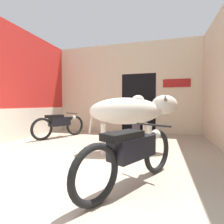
% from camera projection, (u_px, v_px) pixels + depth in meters
% --- Properties ---
extents(ground_plane, '(30.00, 30.00, 0.00)m').
position_uv_depth(ground_plane, '(47.00, 188.00, 2.26)').
color(ground_plane, tan).
extents(wall_left_shopfront, '(0.25, 4.80, 3.44)m').
position_uv_depth(wall_left_shopfront, '(15.00, 85.00, 5.27)').
color(wall_left_shopfront, red).
rests_on(wall_left_shopfront, ground_plane).
extents(wall_back_with_doorway, '(5.54, 0.93, 3.44)m').
position_uv_depth(wall_back_with_doorway, '(131.00, 94.00, 7.00)').
color(wall_back_with_doorway, beige).
rests_on(wall_back_with_doorway, ground_plane).
extents(cow, '(2.04, 1.16, 1.32)m').
position_uv_depth(cow, '(132.00, 111.00, 3.90)').
color(cow, beige).
rests_on(cow, ground_plane).
extents(motorcycle_near, '(0.99, 1.76, 0.79)m').
position_uv_depth(motorcycle_near, '(132.00, 153.00, 2.30)').
color(motorcycle_near, black).
rests_on(motorcycle_near, ground_plane).
extents(motorcycle_far, '(0.92, 1.75, 0.79)m').
position_uv_depth(motorcycle_far, '(60.00, 124.00, 5.68)').
color(motorcycle_far, black).
rests_on(motorcycle_far, ground_plane).
extents(shopkeeper_seated, '(0.38, 0.34, 1.20)m').
position_uv_depth(shopkeeper_seated, '(137.00, 117.00, 6.15)').
color(shopkeeper_seated, '#3D3842').
rests_on(shopkeeper_seated, ground_plane).
extents(plastic_stool, '(0.33, 0.33, 0.41)m').
position_uv_depth(plastic_stool, '(146.00, 129.00, 6.09)').
color(plastic_stool, red).
rests_on(plastic_stool, ground_plane).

